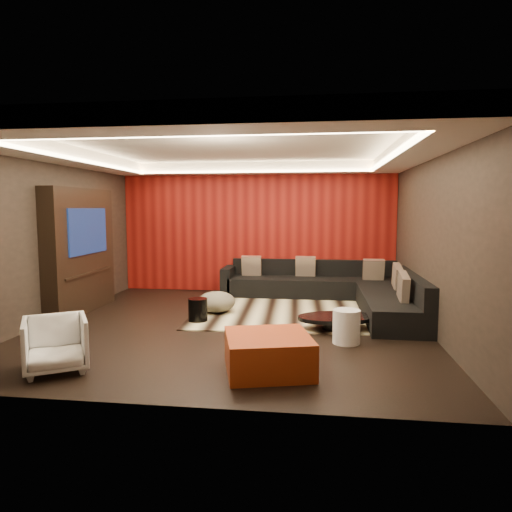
# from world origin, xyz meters

# --- Properties ---
(floor) EXTENTS (6.00, 6.00, 0.02)m
(floor) POSITION_xyz_m (0.00, 0.00, -0.01)
(floor) COLOR black
(floor) RESTS_ON ground
(ceiling) EXTENTS (6.00, 6.00, 0.02)m
(ceiling) POSITION_xyz_m (0.00, 0.00, 2.81)
(ceiling) COLOR silver
(ceiling) RESTS_ON ground
(wall_back) EXTENTS (6.00, 0.02, 2.80)m
(wall_back) POSITION_xyz_m (0.00, 3.01, 1.40)
(wall_back) COLOR black
(wall_back) RESTS_ON ground
(wall_left) EXTENTS (0.02, 6.00, 2.80)m
(wall_left) POSITION_xyz_m (-3.01, 0.00, 1.40)
(wall_left) COLOR black
(wall_left) RESTS_ON ground
(wall_right) EXTENTS (0.02, 6.00, 2.80)m
(wall_right) POSITION_xyz_m (3.01, 0.00, 1.40)
(wall_right) COLOR black
(wall_right) RESTS_ON ground
(red_feature_wall) EXTENTS (5.98, 0.05, 2.78)m
(red_feature_wall) POSITION_xyz_m (0.00, 2.97, 1.40)
(red_feature_wall) COLOR #6B0C0A
(red_feature_wall) RESTS_ON ground
(soffit_back) EXTENTS (6.00, 0.60, 0.22)m
(soffit_back) POSITION_xyz_m (0.00, 2.70, 2.69)
(soffit_back) COLOR silver
(soffit_back) RESTS_ON ground
(soffit_front) EXTENTS (6.00, 0.60, 0.22)m
(soffit_front) POSITION_xyz_m (0.00, -2.70, 2.69)
(soffit_front) COLOR silver
(soffit_front) RESTS_ON ground
(soffit_left) EXTENTS (0.60, 4.80, 0.22)m
(soffit_left) POSITION_xyz_m (-2.70, 0.00, 2.69)
(soffit_left) COLOR silver
(soffit_left) RESTS_ON ground
(soffit_right) EXTENTS (0.60, 4.80, 0.22)m
(soffit_right) POSITION_xyz_m (2.70, 0.00, 2.69)
(soffit_right) COLOR silver
(soffit_right) RESTS_ON ground
(cove_back) EXTENTS (4.80, 0.08, 0.04)m
(cove_back) POSITION_xyz_m (0.00, 2.36, 2.60)
(cove_back) COLOR #FFD899
(cove_back) RESTS_ON ground
(cove_front) EXTENTS (4.80, 0.08, 0.04)m
(cove_front) POSITION_xyz_m (0.00, -2.36, 2.60)
(cove_front) COLOR #FFD899
(cove_front) RESTS_ON ground
(cove_left) EXTENTS (0.08, 4.80, 0.04)m
(cove_left) POSITION_xyz_m (-2.36, 0.00, 2.60)
(cove_left) COLOR #FFD899
(cove_left) RESTS_ON ground
(cove_right) EXTENTS (0.08, 4.80, 0.04)m
(cove_right) POSITION_xyz_m (2.36, 0.00, 2.60)
(cove_right) COLOR #FFD899
(cove_right) RESTS_ON ground
(tv_surround) EXTENTS (0.30, 2.00, 2.20)m
(tv_surround) POSITION_xyz_m (-2.85, 0.60, 1.10)
(tv_surround) COLOR black
(tv_surround) RESTS_ON ground
(tv_screen) EXTENTS (0.04, 1.30, 0.80)m
(tv_screen) POSITION_xyz_m (-2.69, 0.60, 1.45)
(tv_screen) COLOR black
(tv_screen) RESTS_ON ground
(tv_shelf) EXTENTS (0.04, 1.60, 0.04)m
(tv_shelf) POSITION_xyz_m (-2.69, 0.60, 0.70)
(tv_shelf) COLOR black
(tv_shelf) RESTS_ON ground
(rug) EXTENTS (4.12, 3.16, 0.02)m
(rug) POSITION_xyz_m (1.15, 1.15, 0.01)
(rug) COLOR beige
(rug) RESTS_ON floor
(coffee_table) EXTENTS (1.41, 1.41, 0.20)m
(coffee_table) POSITION_xyz_m (1.63, -0.06, 0.12)
(coffee_table) COLOR black
(coffee_table) RESTS_ON rug
(drum_stool) EXTENTS (0.38, 0.38, 0.37)m
(drum_stool) POSITION_xyz_m (-0.60, 0.14, 0.20)
(drum_stool) COLOR black
(drum_stool) RESTS_ON rug
(striped_pouf) EXTENTS (0.85, 0.85, 0.37)m
(striped_pouf) POSITION_xyz_m (-0.43, 0.81, 0.20)
(striped_pouf) COLOR beige
(striped_pouf) RESTS_ON rug
(white_side_table) EXTENTS (0.41, 0.41, 0.47)m
(white_side_table) POSITION_xyz_m (1.73, -0.74, 0.23)
(white_side_table) COLOR white
(white_side_table) RESTS_ON floor
(orange_ottoman) EXTENTS (1.15, 1.15, 0.42)m
(orange_ottoman) POSITION_xyz_m (0.77, -1.95, 0.21)
(orange_ottoman) COLOR #A72B15
(orange_ottoman) RESTS_ON floor
(armchair) EXTENTS (0.93, 0.94, 0.63)m
(armchair) POSITION_xyz_m (-1.63, -2.27, 0.31)
(armchair) COLOR white
(armchair) RESTS_ON floor
(sectional_sofa) EXTENTS (3.65, 3.50, 0.75)m
(sectional_sofa) POSITION_xyz_m (1.73, 1.86, 0.26)
(sectional_sofa) COLOR black
(sectional_sofa) RESTS_ON floor
(throw_pillows) EXTENTS (3.10, 2.78, 0.50)m
(throw_pillows) POSITION_xyz_m (1.78, 1.90, 0.62)
(throw_pillows) COLOR #CCAD95
(throw_pillows) RESTS_ON sectional_sofa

